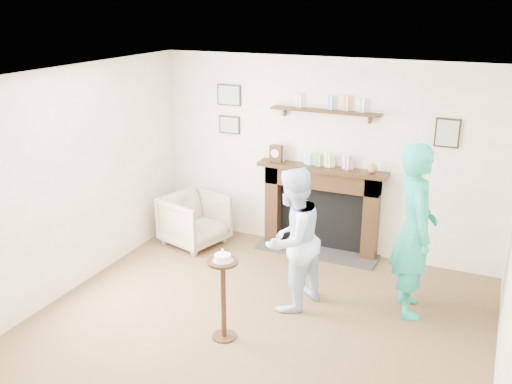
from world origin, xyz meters
TOP-DOWN VIEW (x-y plane):
  - ground at (0.00, 0.00)m, footprint 5.00×5.00m
  - room_shell at (-0.00, 0.69)m, footprint 4.54×5.02m
  - armchair at (-1.60, 1.90)m, footprint 0.93×0.91m
  - man at (0.17, 0.88)m, footprint 0.78×0.89m
  - woman at (1.34, 1.31)m, footprint 0.64×0.78m
  - pedestal_table at (-0.21, 0.05)m, footprint 0.30×0.30m

SIDE VIEW (x-z plane):
  - ground at x=0.00m, z-range 0.00..0.00m
  - armchair at x=-1.60m, z-range -0.34..0.34m
  - man at x=0.17m, z-range -0.78..0.78m
  - woman at x=1.34m, z-range -0.92..0.92m
  - pedestal_table at x=-0.21m, z-range 0.11..1.06m
  - room_shell at x=0.00m, z-range 0.36..2.88m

